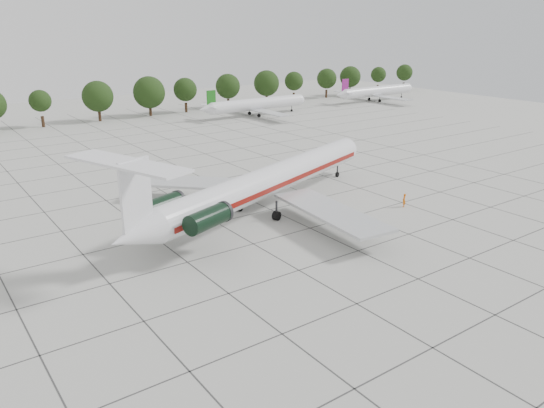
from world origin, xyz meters
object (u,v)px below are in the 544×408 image
Objects in this scene: main_airliner at (260,184)px; bg_airliner_d at (257,104)px; bg_airliner_e at (377,91)px; ground_crew at (404,200)px.

main_airliner reaches higher than bg_airliner_d.
main_airliner reaches higher than bg_airliner_e.
main_airliner is 1.64× the size of bg_airliner_e.
bg_airliner_d is at bearing 36.53° from main_airliner.
main_airliner is at bearing -66.66° from ground_crew.
bg_airliner_d is 1.00× the size of bg_airliner_e.
ground_crew is 74.69m from bg_airliner_d.
ground_crew is 0.06× the size of bg_airliner_d.
ground_crew is at bearing -47.34° from main_airliner.
ground_crew is at bearing -134.15° from bg_airliner_e.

